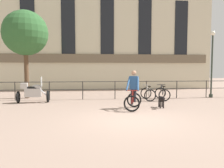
% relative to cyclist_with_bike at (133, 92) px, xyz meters
% --- Properties ---
extents(ground_plane, '(60.00, 60.00, 0.00)m').
position_rel_cyclist_with_bike_xyz_m(ground_plane, '(-0.44, -2.03, -0.76)').
color(ground_plane, gray).
extents(canal_railing, '(15.05, 0.05, 1.05)m').
position_rel_cyclist_with_bike_xyz_m(canal_railing, '(-0.44, 3.17, -0.05)').
color(canal_railing, '#2D2B28').
rests_on(canal_railing, ground_plane).
extents(building_facade, '(18.00, 0.72, 8.98)m').
position_rel_cyclist_with_bike_xyz_m(building_facade, '(-0.44, 8.96, 3.71)').
color(building_facade, beige).
rests_on(building_facade, ground_plane).
extents(cyclist_with_bike, '(0.99, 1.32, 1.70)m').
position_rel_cyclist_with_bike_xyz_m(cyclist_with_bike, '(0.00, 0.00, 0.00)').
color(cyclist_with_bike, black).
rests_on(cyclist_with_bike, ground_plane).
extents(dog, '(0.29, 0.87, 0.56)m').
position_rel_cyclist_with_bike_xyz_m(dog, '(1.32, 0.07, -0.38)').
color(dog, black).
rests_on(dog, ground_plane).
extents(parked_motorcycle, '(1.65, 0.77, 1.35)m').
position_rel_cyclist_with_bike_xyz_m(parked_motorcycle, '(-4.87, 2.23, -0.20)').
color(parked_motorcycle, black).
rests_on(parked_motorcycle, ground_plane).
extents(parked_bicycle_near_lamp, '(0.71, 1.14, 0.86)m').
position_rel_cyclist_with_bike_xyz_m(parked_bicycle_near_lamp, '(1.36, 2.51, -0.41)').
color(parked_bicycle_near_lamp, black).
rests_on(parked_bicycle_near_lamp, ground_plane).
extents(parked_bicycle_mid_left, '(0.78, 1.18, 0.86)m').
position_rel_cyclist_with_bike_xyz_m(parked_bicycle_mid_left, '(2.19, 2.51, -0.41)').
color(parked_bicycle_mid_left, black).
rests_on(parked_bicycle_mid_left, ground_plane).
extents(street_lamp, '(0.28, 0.28, 4.05)m').
position_rel_cyclist_with_bike_xyz_m(street_lamp, '(5.54, 3.25, 1.52)').
color(street_lamp, '#2D382D').
rests_on(street_lamp, ground_plane).
extents(tree_canalside_left, '(2.64, 2.64, 5.19)m').
position_rel_cyclist_with_bike_xyz_m(tree_canalside_left, '(-5.66, 4.06, 3.08)').
color(tree_canalside_left, brown).
rests_on(tree_canalside_left, ground_plane).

